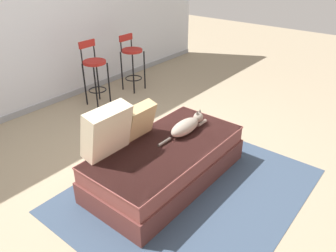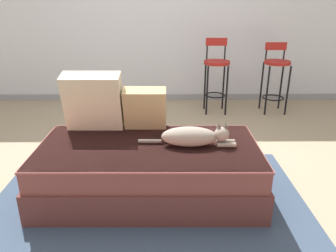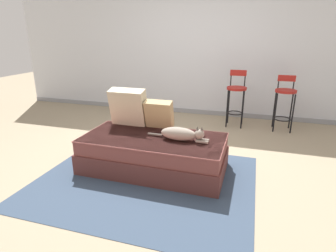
{
  "view_description": "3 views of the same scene",
  "coord_description": "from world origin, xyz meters",
  "px_view_note": "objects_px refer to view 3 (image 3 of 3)",
  "views": [
    {
      "loc": [
        -2.17,
        -2.16,
        2.17
      ],
      "look_at": [
        0.15,
        -0.3,
        0.54
      ],
      "focal_mm": 35.0,
      "sensor_mm": 36.0,
      "label": 1
    },
    {
      "loc": [
        0.13,
        -2.67,
        1.47
      ],
      "look_at": [
        0.15,
        -0.3,
        0.54
      ],
      "focal_mm": 35.0,
      "sensor_mm": 36.0,
      "label": 2
    },
    {
      "loc": [
        1.08,
        -3.33,
        1.6
      ],
      "look_at": [
        0.15,
        -0.3,
        0.54
      ],
      "focal_mm": 30.0,
      "sensor_mm": 36.0,
      "label": 3
    }
  ],
  "objects_px": {
    "throw_pillow_middle": "(159,114)",
    "bar_stool_near_window": "(236,94)",
    "couch": "(154,153)",
    "throw_pillow_corner": "(128,107)",
    "bar_stool_by_doorway": "(285,98)",
    "cat": "(181,134)"
  },
  "relations": [
    {
      "from": "couch",
      "to": "cat",
      "type": "relative_size",
      "value": 2.31
    },
    {
      "from": "throw_pillow_middle",
      "to": "couch",
      "type": "bearing_deg",
      "value": -83.09
    },
    {
      "from": "throw_pillow_middle",
      "to": "bar_stool_by_doorway",
      "type": "height_order",
      "value": "bar_stool_by_doorway"
    },
    {
      "from": "throw_pillow_corner",
      "to": "bar_stool_near_window",
      "type": "distance_m",
      "value": 2.13
    },
    {
      "from": "couch",
      "to": "throw_pillow_middle",
      "type": "distance_m",
      "value": 0.52
    },
    {
      "from": "throw_pillow_middle",
      "to": "bar_stool_near_window",
      "type": "height_order",
      "value": "bar_stool_near_window"
    },
    {
      "from": "throw_pillow_corner",
      "to": "throw_pillow_middle",
      "type": "relative_size",
      "value": 1.33
    },
    {
      "from": "throw_pillow_middle",
      "to": "bar_stool_near_window",
      "type": "bearing_deg",
      "value": 63.59
    },
    {
      "from": "cat",
      "to": "throw_pillow_middle",
      "type": "bearing_deg",
      "value": 138.42
    },
    {
      "from": "throw_pillow_middle",
      "to": "cat",
      "type": "xyz_separation_m",
      "value": [
        0.38,
        -0.34,
        -0.11
      ]
    },
    {
      "from": "cat",
      "to": "bar_stool_near_window",
      "type": "relative_size",
      "value": 0.76
    },
    {
      "from": "bar_stool_near_window",
      "to": "throw_pillow_corner",
      "type": "bearing_deg",
      "value": -126.81
    },
    {
      "from": "throw_pillow_corner",
      "to": "bar_stool_by_doorway",
      "type": "bearing_deg",
      "value": 39.43
    },
    {
      "from": "throw_pillow_middle",
      "to": "bar_stool_by_doorway",
      "type": "relative_size",
      "value": 0.41
    },
    {
      "from": "couch",
      "to": "throw_pillow_middle",
      "type": "height_order",
      "value": "throw_pillow_middle"
    },
    {
      "from": "throw_pillow_middle",
      "to": "bar_stool_near_window",
      "type": "relative_size",
      "value": 0.38
    },
    {
      "from": "throw_pillow_middle",
      "to": "bar_stool_near_window",
      "type": "xyz_separation_m",
      "value": [
        0.85,
        1.7,
        -0.03
      ]
    },
    {
      "from": "throw_pillow_corner",
      "to": "cat",
      "type": "xyz_separation_m",
      "value": [
        0.81,
        -0.34,
        -0.17
      ]
    },
    {
      "from": "cat",
      "to": "bar_stool_by_doorway",
      "type": "distance_m",
      "value": 2.4
    },
    {
      "from": "throw_pillow_corner",
      "to": "cat",
      "type": "height_order",
      "value": "throw_pillow_corner"
    },
    {
      "from": "throw_pillow_corner",
      "to": "bar_stool_near_window",
      "type": "xyz_separation_m",
      "value": [
        1.27,
        1.7,
        -0.1
      ]
    },
    {
      "from": "couch",
      "to": "throw_pillow_corner",
      "type": "distance_m",
      "value": 0.73
    }
  ]
}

